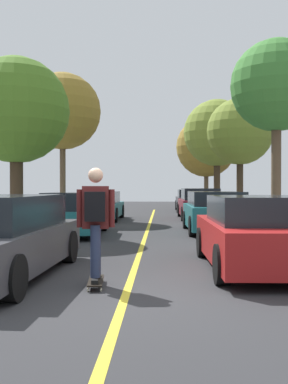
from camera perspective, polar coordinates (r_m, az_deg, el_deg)
The scene contains 16 objects.
ground at distance 6.75m, azimuth -2.19°, elevation -12.44°, with size 80.00×80.00×0.00m, color #2D2D30.
center_line at distance 10.68m, azimuth -0.51°, elevation -7.55°, with size 0.12×39.20×0.01m, color gold.
parked_car_left_near at distance 14.66m, azimuth -8.81°, elevation -2.73°, with size 1.97×4.13×1.35m.
parked_car_left_far at distance 20.99m, azimuth -5.43°, elevation -1.78°, with size 1.87×4.41×1.31m.
parked_car_right_nearest at distance 8.74m, azimuth 14.12°, elevation -5.04°, with size 2.04×4.26×1.36m.
parked_car_right_near at distance 15.50m, azimuth 8.90°, elevation -2.46°, with size 2.05×4.16×1.37m.
parked_car_right_far at distance 21.88m, azimuth 6.96°, elevation -1.49°, with size 1.99×4.43×1.45m.
parked_car_right_farthest at distance 28.49m, azimuth 5.87°, elevation -1.05°, with size 1.86×4.62×1.35m.
street_tree_left_nearest at distance 14.98m, azimuth -15.68°, elevation 9.71°, with size 3.31×3.31×5.44m.
street_tree_left_near at distance 21.48m, azimuth -10.14°, elevation 9.87°, with size 3.50×3.50×6.60m.
street_tree_right_nearest at distance 14.98m, azimuth 16.23°, elevation 12.55°, with size 2.83×2.83×5.94m.
street_tree_right_near at distance 21.24m, azimuth 11.91°, elevation 7.35°, with size 3.01×3.01×5.40m.
street_tree_right_far at distance 29.84m, azimuth 9.12°, elevation 7.27°, with size 4.28×4.28×6.98m.
street_tree_right_farthest at distance 36.82m, azimuth 7.80°, elevation 5.59°, with size 4.79×4.79×6.96m.
skateboard at distance 7.15m, azimuth -6.05°, elevation -10.99°, with size 0.30×0.86×0.10m.
skateboarder at distance 6.98m, azimuth -6.08°, elevation -3.11°, with size 0.59×0.71×1.72m.
Camera 1 is at (0.51, -6.56, 1.53)m, focal length 42.66 mm.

